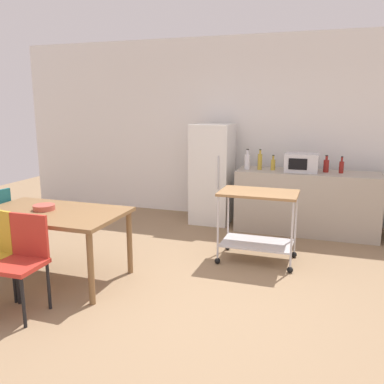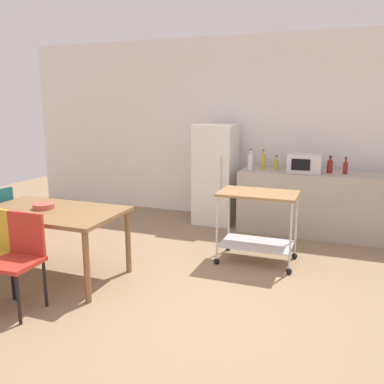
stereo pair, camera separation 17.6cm
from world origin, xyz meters
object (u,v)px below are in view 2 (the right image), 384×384
bottle_hot_sauce (276,165)px  refrigerator (216,174)px  fruit_bowl (44,206)px  bottle_sesame_oil (263,162)px  bottle_soda (345,167)px  bottle_sparkling_water (250,161)px  kitchen_cart (258,215)px  microwave (305,163)px  chair_red (19,255)px  bottle_soy_sauce (330,166)px  dining_table (52,217)px

bottle_hot_sauce → refrigerator: bearing=173.3°
fruit_bowl → refrigerator: bearing=67.3°
bottle_sesame_oil → fruit_bowl: 3.14m
refrigerator → fruit_bowl: refrigerator is taller
bottle_soda → fruit_bowl: size_ratio=1.04×
fruit_bowl → bottle_sparkling_water: bearing=55.9°
kitchen_cart → bottle_sesame_oil: size_ratio=3.03×
refrigerator → microwave: (1.36, -0.12, 0.25)m
chair_red → bottle_hot_sauce: bearing=60.4°
kitchen_cart → bottle_soda: bottle_soda is taller
refrigerator → bottle_soy_sauce: 1.71m
bottle_soda → microwave: bearing=-175.0°
kitchen_cart → bottle_soy_sauce: bearing=62.8°
refrigerator → fruit_bowl: bearing=-112.7°
chair_red → refrigerator: refrigerator is taller
chair_red → refrigerator: 3.46m
bottle_sparkling_water → fruit_bowl: size_ratio=1.33×
bottle_soy_sauce → bottle_soda: (0.20, -0.02, -0.01)m
refrigerator → bottle_soda: size_ratio=6.56×
bottle_sparkling_water → bottle_sesame_oil: same height
refrigerator → bottle_hot_sauce: 0.98m
bottle_sparkling_water → bottle_soda: (1.32, 0.08, -0.03)m
refrigerator → fruit_bowl: size_ratio=6.84×
dining_table → kitchen_cart: (1.97, 1.20, -0.10)m
bottle_soda → bottle_hot_sauce: bearing=-177.7°
bottle_soy_sauce → microwave: bearing=-169.3°
refrigerator → kitchen_cart: refrigerator is taller
refrigerator → bottle_sesame_oil: bearing=-9.0°
refrigerator → bottle_soy_sauce: (1.69, -0.06, 0.22)m
chair_red → microwave: 3.92m
refrigerator → kitchen_cart: size_ratio=1.70×
refrigerator → fruit_bowl: (-1.10, -2.64, 0.00)m
bottle_sparkling_water → microwave: bottle_sparkling_water is taller
bottle_sparkling_water → bottle_soy_sauce: bottle_sparkling_water is taller
bottle_sparkling_water → bottle_hot_sauce: (0.37, 0.04, -0.04)m
bottle_sesame_oil → bottle_hot_sauce: 0.20m
chair_red → refrigerator: (0.79, 3.36, 0.26)m
chair_red → microwave: (2.15, 3.24, 0.51)m
dining_table → bottle_hot_sauce: bearing=52.6°
refrigerator → bottle_sesame_oil: 0.81m
bottle_sesame_oil → microwave: bottle_sesame_oil is taller
bottle_sparkling_water → fruit_bowl: 3.01m
kitchen_cart → bottle_sesame_oil: (-0.21, 1.33, 0.45)m
bottle_sesame_oil → bottle_soda: 1.14m
refrigerator → bottle_sparkling_water: refrigerator is taller
refrigerator → bottle_soda: bearing=-2.2°
bottle_sesame_oil → fruit_bowl: bearing=-126.5°
bottle_soda → refrigerator: bearing=177.8°
microwave → fruit_bowl: bearing=-134.3°
bottle_soy_sauce → fruit_bowl: 3.81m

